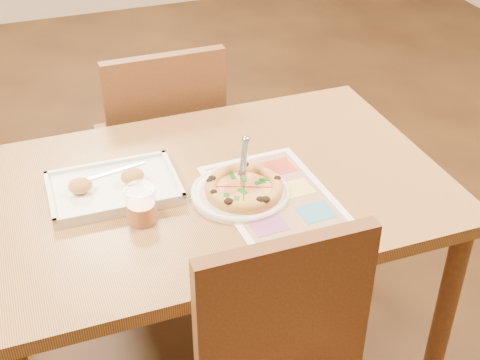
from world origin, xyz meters
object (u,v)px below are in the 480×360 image
object	(u,v)px
dining_table	(214,208)
menu	(273,195)
chair_far	(162,131)
plate	(240,193)
pizza	(244,188)
pizza_cutter	(243,162)
appetizer_tray	(113,188)
glass_tumbler	(141,207)

from	to	relation	value
dining_table	menu	xyz separation A→B (m)	(0.14, -0.11, 0.09)
chair_far	plate	xyz separation A→B (m)	(0.05, -0.68, 0.16)
pizza	pizza_cutter	bearing A→B (deg)	71.34
appetizer_tray	plate	bearing A→B (deg)	-22.26
plate	glass_tumbler	distance (m)	0.28
plate	appetizer_tray	distance (m)	0.35
dining_table	chair_far	xyz separation A→B (m)	(-0.00, 0.60, -0.07)
appetizer_tray	glass_tumbler	size ratio (longest dim) A/B	3.49
dining_table	pizza_cutter	size ratio (longest dim) A/B	9.28
menu	chair_far	bearing A→B (deg)	100.81
chair_far	appetizer_tray	size ratio (longest dim) A/B	1.32
pizza_cutter	chair_far	bearing A→B (deg)	32.61
pizza_cutter	glass_tumbler	size ratio (longest dim) A/B	1.38
pizza	menu	bearing A→B (deg)	-18.39
pizza_cutter	menu	xyz separation A→B (m)	(0.06, -0.07, -0.08)
dining_table	chair_far	distance (m)	0.61
plate	appetizer_tray	bearing A→B (deg)	157.74
chair_far	appetizer_tray	xyz separation A→B (m)	(-0.27, -0.55, 0.17)
dining_table	appetizer_tray	distance (m)	0.30
pizza_cutter	menu	size ratio (longest dim) A/B	0.34
dining_table	plate	distance (m)	0.13
plate	glass_tumbler	world-z (taller)	glass_tumbler
dining_table	appetizer_tray	world-z (taller)	appetizer_tray
chair_far	pizza	world-z (taller)	chair_far
pizza_cutter	plate	bearing A→B (deg)	172.42
pizza_cutter	appetizer_tray	xyz separation A→B (m)	(-0.35, 0.10, -0.07)
plate	menu	xyz separation A→B (m)	(0.08, -0.03, -0.00)
dining_table	plate	xyz separation A→B (m)	(0.05, -0.08, 0.09)
menu	pizza	bearing A→B (deg)	161.61
pizza	chair_far	bearing A→B (deg)	94.98
chair_far	menu	xyz separation A→B (m)	(0.14, -0.71, 0.16)
chair_far	plate	distance (m)	0.70
dining_table	appetizer_tray	bearing A→B (deg)	168.94
pizza	glass_tumbler	distance (m)	0.29
plate	glass_tumbler	bearing A→B (deg)	-175.74
pizza	appetizer_tray	distance (m)	0.36
chair_far	appetizer_tray	bearing A→B (deg)	63.58
pizza	appetizer_tray	size ratio (longest dim) A/B	0.61
appetizer_tray	menu	bearing A→B (deg)	-21.99
chair_far	pizza	bearing A→B (deg)	94.98
dining_table	glass_tumbler	xyz separation A→B (m)	(-0.23, -0.10, 0.13)
dining_table	menu	distance (m)	0.20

